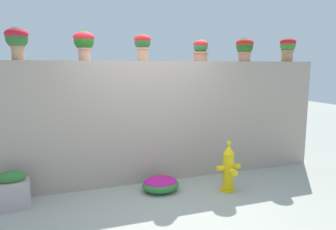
# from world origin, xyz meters

# --- Properties ---
(ground_plane) EXTENTS (24.00, 24.00, 0.00)m
(ground_plane) POSITION_xyz_m (0.00, 0.00, 0.00)
(ground_plane) COLOR #9D9F93
(stone_wall) EXTENTS (6.63, 0.29, 2.05)m
(stone_wall) POSITION_xyz_m (0.00, 1.07, 1.03)
(stone_wall) COLOR #A29183
(stone_wall) RESTS_ON ground
(potted_plant_1) EXTENTS (0.33, 0.33, 0.48)m
(potted_plant_1) POSITION_xyz_m (-1.92, 1.10, 2.36)
(potted_plant_1) COLOR tan
(potted_plant_1) RESTS_ON stone_wall
(potted_plant_2) EXTENTS (0.32, 0.32, 0.45)m
(potted_plant_2) POSITION_xyz_m (-0.98, 1.04, 2.34)
(potted_plant_2) COLOR tan
(potted_plant_2) RESTS_ON stone_wall
(potted_plant_3) EXTENTS (0.28, 0.28, 0.44)m
(potted_plant_3) POSITION_xyz_m (-0.04, 1.08, 2.34)
(potted_plant_3) COLOR tan
(potted_plant_3) RESTS_ON stone_wall
(potted_plant_4) EXTENTS (0.28, 0.28, 0.38)m
(potted_plant_4) POSITION_xyz_m (1.00, 1.06, 2.26)
(potted_plant_4) COLOR #AD6D55
(potted_plant_4) RESTS_ON stone_wall
(potted_plant_5) EXTENTS (0.32, 0.32, 0.43)m
(potted_plant_5) POSITION_xyz_m (1.90, 1.08, 2.31)
(potted_plant_5) COLOR #B2785D
(potted_plant_5) RESTS_ON stone_wall
(potted_plant_6) EXTENTS (0.31, 0.31, 0.47)m
(potted_plant_6) POSITION_xyz_m (2.89, 1.11, 2.34)
(potted_plant_6) COLOR #AB7952
(potted_plant_6) RESTS_ON stone_wall
(fire_hydrant) EXTENTS (0.40, 0.33, 0.81)m
(fire_hydrant) POSITION_xyz_m (1.09, 0.16, 0.37)
(fire_hydrant) COLOR gold
(fire_hydrant) RESTS_ON ground
(flower_bush_left) EXTENTS (0.59, 0.53, 0.23)m
(flower_bush_left) POSITION_xyz_m (0.07, 0.50, 0.12)
(flower_bush_left) COLOR #307836
(flower_bush_left) RESTS_ON ground
(planter_box) EXTENTS (0.46, 0.26, 0.55)m
(planter_box) POSITION_xyz_m (-2.07, 0.60, 0.26)
(planter_box) COLOR #B09EA1
(planter_box) RESTS_ON ground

